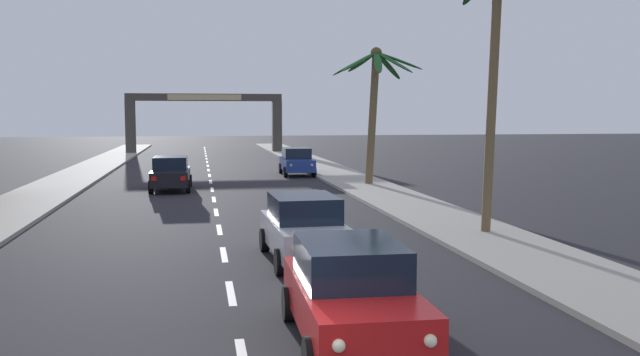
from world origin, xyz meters
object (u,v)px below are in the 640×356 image
object	(u,v)px
sedan_lead_at_stop_bar	(351,293)
sedan_third_in_queue	(305,228)
palm_right_third	(374,89)
town_gateway_arch	(205,114)
palm_right_second	(496,14)
sedan_oncoming_far	(171,173)
sedan_parked_nearest_kerb	(297,161)

from	to	relation	value
sedan_lead_at_stop_bar	sedan_third_in_queue	size ratio (longest dim) A/B	1.00
sedan_third_in_queue	palm_right_third	bearing A→B (deg)	69.76
town_gateway_arch	sedan_lead_at_stop_bar	bearing A→B (deg)	-88.15
sedan_third_in_queue	palm_right_second	size ratio (longest dim) A/B	0.51
sedan_third_in_queue	palm_right_second	bearing A→B (deg)	22.27
sedan_oncoming_far	sedan_parked_nearest_kerb	xyz separation A→B (m)	(7.32, 7.24, 0.00)
sedan_lead_at_stop_bar	sedan_parked_nearest_kerb	xyz separation A→B (m)	(3.53, 30.72, 0.00)
sedan_lead_at_stop_bar	palm_right_third	bearing A→B (deg)	74.42
sedan_lead_at_stop_bar	sedan_oncoming_far	bearing A→B (deg)	99.17
sedan_parked_nearest_kerb	town_gateway_arch	distance (m)	25.46
sedan_lead_at_stop_bar	town_gateway_arch	world-z (taller)	town_gateway_arch
palm_right_third	town_gateway_arch	distance (m)	32.92
sedan_third_in_queue	palm_right_third	xyz separation A→B (m)	(6.36, 17.26, 4.21)
sedan_third_in_queue	palm_right_third	world-z (taller)	palm_right_third
town_gateway_arch	palm_right_third	bearing A→B (deg)	-75.23
sedan_third_in_queue	town_gateway_arch	bearing A→B (deg)	92.36
sedan_parked_nearest_kerb	palm_right_second	distance (m)	22.76
sedan_lead_at_stop_bar	palm_right_second	size ratio (longest dim) A/B	0.51
sedan_oncoming_far	sedan_parked_nearest_kerb	distance (m)	10.30
palm_right_second	palm_right_third	world-z (taller)	palm_right_second
sedan_oncoming_far	palm_right_third	bearing A→B (deg)	0.88
sedan_lead_at_stop_bar	town_gateway_arch	bearing A→B (deg)	91.85
palm_right_second	sedan_parked_nearest_kerb	bearing A→B (deg)	97.78
sedan_third_in_queue	sedan_oncoming_far	distance (m)	17.57
palm_right_second	sedan_oncoming_far	bearing A→B (deg)	125.31
sedan_third_in_queue	sedan_parked_nearest_kerb	size ratio (longest dim) A/B	1.00
sedan_oncoming_far	sedan_parked_nearest_kerb	bearing A→B (deg)	44.69
sedan_oncoming_far	palm_right_third	distance (m)	11.20
sedan_parked_nearest_kerb	palm_right_third	bearing A→B (deg)	-66.64
sedan_oncoming_far	sedan_lead_at_stop_bar	bearing A→B (deg)	-80.83
sedan_parked_nearest_kerb	palm_right_third	world-z (taller)	palm_right_third
sedan_oncoming_far	town_gateway_arch	world-z (taller)	town_gateway_arch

